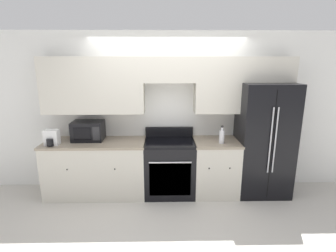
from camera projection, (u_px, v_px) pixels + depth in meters
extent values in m
plane|color=beige|center=(168.00, 202.00, 4.08)|extent=(12.00, 12.00, 0.00)
cube|color=white|center=(168.00, 112.00, 4.40)|extent=(8.00, 0.06, 2.60)
cube|color=beige|center=(93.00, 85.00, 4.07)|extent=(1.58, 0.33, 0.87)
cube|color=beige|center=(169.00, 70.00, 4.04)|extent=(0.80, 0.33, 0.39)
cube|color=beige|center=(243.00, 85.00, 4.12)|extent=(1.53, 0.33, 0.87)
cube|color=beige|center=(97.00, 169.00, 4.25)|extent=(1.58, 0.62, 0.86)
cube|color=gray|center=(95.00, 143.00, 4.14)|extent=(1.60, 0.64, 0.03)
sphere|color=black|center=(67.00, 169.00, 3.92)|extent=(0.03, 0.03, 0.03)
sphere|color=black|center=(115.00, 169.00, 3.93)|extent=(0.03, 0.03, 0.03)
cube|color=beige|center=(215.00, 168.00, 4.29)|extent=(0.70, 0.62, 0.86)
cube|color=gray|center=(216.00, 142.00, 4.18)|extent=(0.72, 0.64, 0.03)
sphere|color=black|center=(209.00, 168.00, 3.96)|extent=(0.03, 0.03, 0.03)
sphere|color=black|center=(230.00, 168.00, 3.97)|extent=(0.03, 0.03, 0.03)
cube|color=black|center=(170.00, 169.00, 4.28)|extent=(0.80, 0.62, 0.86)
cube|color=black|center=(170.00, 179.00, 3.99)|extent=(0.64, 0.01, 0.55)
cube|color=black|center=(170.00, 142.00, 4.17)|extent=(0.80, 0.62, 0.04)
cube|color=black|center=(169.00, 132.00, 4.41)|extent=(0.80, 0.04, 0.16)
cylinder|color=silver|center=(170.00, 163.00, 3.90)|extent=(0.64, 0.02, 0.02)
cube|color=black|center=(263.00, 139.00, 4.22)|extent=(0.83, 0.68, 1.82)
cube|color=black|center=(272.00, 146.00, 3.89)|extent=(0.01, 0.01, 1.67)
cylinder|color=#B7B7BC|center=(271.00, 141.00, 3.84)|extent=(0.02, 0.02, 1.00)
cylinder|color=#B7B7BC|center=(275.00, 141.00, 3.84)|extent=(0.02, 0.02, 1.00)
cube|color=black|center=(88.00, 131.00, 4.20)|extent=(0.48, 0.35, 0.31)
cube|color=black|center=(82.00, 134.00, 4.02)|extent=(0.27, 0.01, 0.20)
cube|color=#262628|center=(96.00, 134.00, 4.02)|extent=(0.11, 0.01, 0.22)
cylinder|color=silver|center=(222.00, 137.00, 4.04)|extent=(0.08, 0.08, 0.20)
cylinder|color=silver|center=(222.00, 129.00, 4.01)|extent=(0.03, 0.03, 0.06)
cylinder|color=black|center=(222.00, 127.00, 4.00)|extent=(0.04, 0.04, 0.02)
cube|color=white|center=(52.00, 137.00, 3.96)|extent=(0.21, 0.14, 0.23)
cylinder|color=black|center=(50.00, 142.00, 3.90)|extent=(0.10, 0.10, 0.11)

